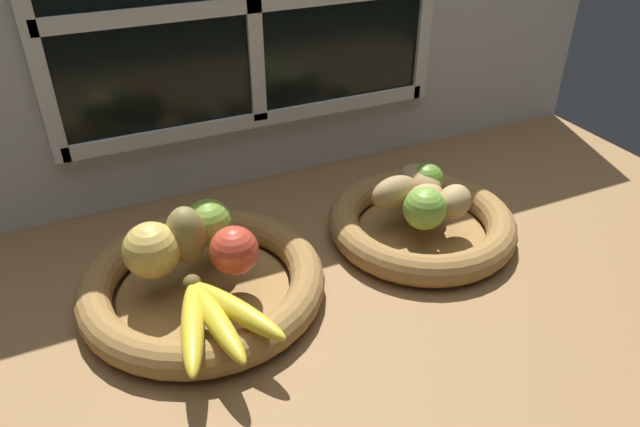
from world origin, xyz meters
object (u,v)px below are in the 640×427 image
(banana_bunch_front, at_px, (214,317))
(lime_near, at_px, (424,209))
(pear_brown, at_px, (186,235))
(potato_back, at_px, (420,181))
(apple_red_right, at_px, (234,250))
(fruit_bowl_left, at_px, (203,283))
(apple_golden_left, at_px, (152,250))
(potato_oblong, at_px, (395,192))
(potato_large, at_px, (424,199))
(potato_small, at_px, (454,201))
(apple_green_back, at_px, (209,223))
(lime_far, at_px, (427,180))
(fruit_bowl_right, at_px, (421,224))

(banana_bunch_front, distance_m, lime_near, 0.34)
(pear_brown, relative_size, potato_back, 0.99)
(apple_red_right, xyz_separation_m, potato_back, (0.33, 0.07, -0.01))
(fruit_bowl_left, distance_m, apple_red_right, 0.07)
(apple_golden_left, bearing_deg, apple_red_right, -21.39)
(potato_oblong, xyz_separation_m, lime_near, (0.01, -0.07, 0.01))
(potato_large, distance_m, potato_small, 0.04)
(apple_green_back, xyz_separation_m, potato_large, (0.32, -0.05, -0.01))
(apple_green_back, bearing_deg, lime_far, -1.93)
(potato_back, relative_size, lime_near, 1.34)
(apple_golden_left, height_order, lime_far, apple_golden_left)
(apple_green_back, bearing_deg, pear_brown, -144.85)
(potato_oblong, relative_size, lime_far, 1.53)
(lime_near, bearing_deg, potato_small, 6.67)
(apple_golden_left, relative_size, lime_far, 1.39)
(banana_bunch_front, xyz_separation_m, potato_back, (0.38, 0.16, 0.01))
(pear_brown, bearing_deg, banana_bunch_front, -91.74)
(apple_golden_left, height_order, potato_oblong, apple_golden_left)
(apple_red_right, distance_m, apple_green_back, 0.07)
(fruit_bowl_right, distance_m, apple_golden_left, 0.41)
(lime_near, relative_size, lime_far, 1.18)
(potato_large, bearing_deg, pear_brown, 176.13)
(pear_brown, height_order, lime_near, pear_brown)
(apple_red_right, xyz_separation_m, lime_near, (0.28, -0.02, -0.00))
(apple_golden_left, distance_m, banana_bunch_front, 0.14)
(potato_oblong, xyz_separation_m, potato_small, (0.07, -0.06, -0.00))
(fruit_bowl_left, distance_m, pear_brown, 0.07)
(potato_oblong, bearing_deg, banana_bunch_front, -156.54)
(lime_near, height_order, lime_far, lime_near)
(apple_red_right, bearing_deg, fruit_bowl_left, 150.87)
(lime_near, bearing_deg, potato_large, 56.31)
(fruit_bowl_left, bearing_deg, lime_near, -6.80)
(banana_bunch_front, height_order, potato_small, potato_small)
(lime_far, bearing_deg, apple_golden_left, -176.95)
(apple_golden_left, bearing_deg, fruit_bowl_right, -2.16)
(apple_green_back, distance_m, lime_near, 0.31)
(fruit_bowl_left, relative_size, lime_far, 6.18)
(fruit_bowl_right, relative_size, potato_small, 4.73)
(fruit_bowl_left, relative_size, potato_large, 4.30)
(apple_red_right, distance_m, potato_small, 0.34)
(apple_golden_left, xyz_separation_m, banana_bunch_front, (0.04, -0.13, -0.02))
(apple_golden_left, height_order, lime_near, apple_golden_left)
(lime_near, bearing_deg, apple_red_right, 176.84)
(fruit_bowl_right, distance_m, lime_far, 0.07)
(pear_brown, relative_size, lime_far, 1.55)
(potato_back, xyz_separation_m, lime_near, (-0.05, -0.08, 0.01))
(banana_bunch_front, height_order, potato_oblong, potato_oblong)
(banana_bunch_front, bearing_deg, fruit_bowl_right, 17.45)
(fruit_bowl_left, height_order, apple_green_back, apple_green_back)
(apple_red_right, height_order, banana_bunch_front, apple_red_right)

